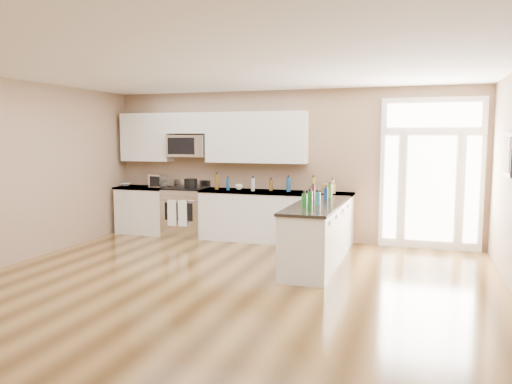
# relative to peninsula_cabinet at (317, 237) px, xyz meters

# --- Properties ---
(ground) EXTENTS (8.00, 8.00, 0.00)m
(ground) POSITION_rel_peninsula_cabinet_xyz_m (-0.93, -2.24, -0.43)
(ground) COLOR #4E3315
(room_shell) EXTENTS (8.00, 8.00, 8.00)m
(room_shell) POSITION_rel_peninsula_cabinet_xyz_m (-0.93, -2.24, 1.27)
(room_shell) COLOR #9A7C61
(room_shell) RESTS_ON ground
(back_cabinet_left) EXTENTS (1.10, 0.66, 0.94)m
(back_cabinet_left) POSITION_rel_peninsula_cabinet_xyz_m (-3.80, 1.45, 0.00)
(back_cabinet_left) COLOR white
(back_cabinet_left) RESTS_ON ground
(back_cabinet_right) EXTENTS (2.85, 0.66, 0.94)m
(back_cabinet_right) POSITION_rel_peninsula_cabinet_xyz_m (-1.08, 1.45, 0.00)
(back_cabinet_right) COLOR white
(back_cabinet_right) RESTS_ON ground
(peninsula_cabinet) EXTENTS (0.69, 2.32, 0.94)m
(peninsula_cabinet) POSITION_rel_peninsula_cabinet_xyz_m (0.00, 0.00, 0.00)
(peninsula_cabinet) COLOR white
(peninsula_cabinet) RESTS_ON ground
(upper_cabinet_left) EXTENTS (1.04, 0.33, 0.95)m
(upper_cabinet_left) POSITION_rel_peninsula_cabinet_xyz_m (-3.81, 1.59, 1.49)
(upper_cabinet_left) COLOR white
(upper_cabinet_left) RESTS_ON room_shell
(upper_cabinet_right) EXTENTS (1.94, 0.33, 0.95)m
(upper_cabinet_right) POSITION_rel_peninsula_cabinet_xyz_m (-1.50, 1.59, 1.49)
(upper_cabinet_right) COLOR white
(upper_cabinet_right) RESTS_ON room_shell
(upper_cabinet_short) EXTENTS (0.82, 0.33, 0.40)m
(upper_cabinet_short) POSITION_rel_peninsula_cabinet_xyz_m (-2.88, 1.59, 1.77)
(upper_cabinet_short) COLOR white
(upper_cabinet_short) RESTS_ON room_shell
(microwave) EXTENTS (0.78, 0.41, 0.42)m
(microwave) POSITION_rel_peninsula_cabinet_xyz_m (-2.88, 1.56, 1.33)
(microwave) COLOR silver
(microwave) RESTS_ON room_shell
(entry_door) EXTENTS (1.70, 0.10, 2.60)m
(entry_door) POSITION_rel_peninsula_cabinet_xyz_m (1.62, 1.71, 0.87)
(entry_door) COLOR white
(entry_door) RESTS_ON ground
(wall_art_near) EXTENTS (0.05, 0.58, 0.58)m
(wall_art_near) POSITION_rel_peninsula_cabinet_xyz_m (2.54, -0.04, 1.27)
(wall_art_near) COLOR black
(wall_art_near) RESTS_ON room_shell
(kitchen_range) EXTENTS (0.80, 0.71, 1.08)m
(kitchen_range) POSITION_rel_peninsula_cabinet_xyz_m (-2.89, 1.45, 0.04)
(kitchen_range) COLOR silver
(kitchen_range) RESTS_ON ground
(stockpot) EXTENTS (0.31, 0.31, 0.20)m
(stockpot) POSITION_rel_peninsula_cabinet_xyz_m (-2.75, 1.39, 0.61)
(stockpot) COLOR black
(stockpot) RESTS_ON kitchen_range
(toaster_oven) EXTENTS (0.35, 0.30, 0.26)m
(toaster_oven) POSITION_rel_peninsula_cabinet_xyz_m (-3.47, 1.41, 0.64)
(toaster_oven) COLOR silver
(toaster_oven) RESTS_ON back_cabinet_left
(cardboard_box) EXTENTS (0.23, 0.19, 0.17)m
(cardboard_box) POSITION_rel_peninsula_cabinet_xyz_m (-0.08, 1.39, 0.59)
(cardboard_box) COLOR brown
(cardboard_box) RESTS_ON back_cabinet_right
(bowl_left) EXTENTS (0.24, 0.24, 0.05)m
(bowl_left) POSITION_rel_peninsula_cabinet_xyz_m (-4.26, 1.48, 0.53)
(bowl_left) COLOR white
(bowl_left) RESTS_ON back_cabinet_left
(bowl_peninsula) EXTENTS (0.25, 0.25, 0.06)m
(bowl_peninsula) POSITION_rel_peninsula_cabinet_xyz_m (-0.14, 0.39, 0.53)
(bowl_peninsula) COLOR white
(bowl_peninsula) RESTS_ON peninsula_cabinet
(cup_counter) EXTENTS (0.17, 0.17, 0.10)m
(cup_counter) POSITION_rel_peninsula_cabinet_xyz_m (-1.80, 1.49, 0.56)
(cup_counter) COLOR white
(cup_counter) RESTS_ON back_cabinet_right
(counter_bottles) EXTENTS (2.36, 2.42, 0.29)m
(counter_bottles) POSITION_rel_peninsula_cabinet_xyz_m (-0.67, 0.76, 0.62)
(counter_bottles) COLOR #19591E
(counter_bottles) RESTS_ON back_cabinet_right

